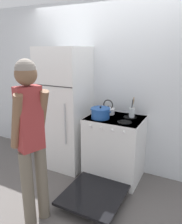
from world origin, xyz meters
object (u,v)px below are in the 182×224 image
object	(u,v)px
stove_range	(113,149)
utensil_jar	(132,112)
refrigerator	(65,109)
person	(31,136)
dutch_oven_pot	(100,113)
tea_kettle	(108,110)

from	to	relation	value
stove_range	utensil_jar	distance (m)	0.60
refrigerator	stove_range	distance (m)	0.97
person	dutch_oven_pot	bearing A→B (deg)	6.33
refrigerator	person	distance (m)	1.27
refrigerator	stove_range	size ratio (longest dim) A/B	1.40
dutch_oven_pot	refrigerator	bearing A→B (deg)	170.35
stove_range	tea_kettle	distance (m)	0.58
stove_range	tea_kettle	xyz separation A→B (m)	(-0.16, 0.16, 0.53)
refrigerator	dutch_oven_pot	bearing A→B (deg)	-9.65
person	utensil_jar	bearing A→B (deg)	-5.46
tea_kettle	dutch_oven_pot	bearing A→B (deg)	-93.33
stove_range	tea_kettle	world-z (taller)	tea_kettle
refrigerator	person	xyz separation A→B (m)	(0.40, -1.21, 0.07)
dutch_oven_pot	tea_kettle	world-z (taller)	tea_kettle
tea_kettle	stove_range	bearing A→B (deg)	-44.80
refrigerator	tea_kettle	xyz separation A→B (m)	(0.68, 0.13, 0.04)
dutch_oven_pot	person	xyz separation A→B (m)	(-0.26, -1.10, 0.01)
stove_range	utensil_jar	world-z (taller)	utensil_jar
dutch_oven_pot	person	distance (m)	1.13
utensil_jar	tea_kettle	bearing A→B (deg)	-178.98
tea_kettle	person	bearing A→B (deg)	-101.76
dutch_oven_pot	utensil_jar	distance (m)	0.45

